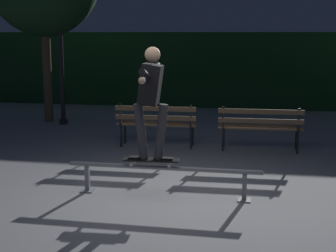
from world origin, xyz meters
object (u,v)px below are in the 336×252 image
park_bench_leftmost (156,121)px  park_bench_left_center (260,124)px  lamp_post_left (60,24)px  grind_rail (164,173)px  skateboard (151,160)px  skateboarder (151,94)px

park_bench_leftmost → park_bench_left_center: same height
park_bench_left_center → lamp_post_left: bearing=156.6°
grind_rail → skateboard: 0.25m
grind_rail → park_bench_left_center: size_ratio=1.70×
skateboard → park_bench_left_center: (1.48, 2.98, 0.03)m
lamp_post_left → grind_rail: bearing=-54.8°
park_bench_left_center → grind_rail: bearing=-113.5°
grind_rail → lamp_post_left: (-3.59, 5.10, 2.15)m
skateboarder → park_bench_left_center: skateboarder is taller
skateboard → park_bench_left_center: 3.33m
park_bench_leftmost → lamp_post_left: 4.05m
park_bench_leftmost → lamp_post_left: (-2.85, 2.12, 1.94)m
park_bench_left_center → park_bench_leftmost: bearing=180.0°
skateboard → park_bench_leftmost: size_ratio=0.49×
grind_rail → park_bench_left_center: park_bench_left_center is taller
skateboard → park_bench_left_center: bearing=63.6°
lamp_post_left → park_bench_left_center: bearing=-23.4°
grind_rail → skateboarder: size_ratio=1.76×
park_bench_leftmost → lamp_post_left: bearing=143.4°
grind_rail → skateboarder: 1.12m
park_bench_leftmost → park_bench_left_center: size_ratio=1.00×
park_bench_left_center → skateboard: bearing=-116.4°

